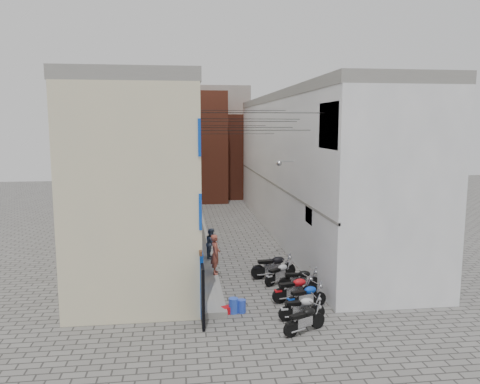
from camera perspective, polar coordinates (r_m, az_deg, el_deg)
name	(u,v)px	position (r m, az deg, el deg)	size (l,w,h in m)	color
ground	(271,316)	(17.95, 3.74, -14.89)	(90.00, 90.00, 0.00)	#5E5C58
plinth	(200,234)	(30.03, -4.88, -5.15)	(0.90, 26.00, 0.25)	gray
building_left	(152,166)	(29.31, -10.72, 3.08)	(5.10, 27.00, 9.00)	beige
building_right	(309,165)	(30.43, 8.41, 3.33)	(5.94, 26.00, 9.00)	silver
building_far_brick_left	(193,147)	(44.27, -5.73, 5.51)	(6.00, 6.00, 10.00)	brown
building_far_brick_right	(243,156)	(46.72, 0.38, 4.46)	(5.00, 6.00, 8.00)	brown
building_far_concrete	(210,139)	(50.33, -3.64, 6.42)	(8.00, 5.00, 11.00)	gray
far_shopfront	(217,191)	(41.93, -2.81, 0.17)	(2.00, 0.30, 2.40)	black
overhead_wires	(243,123)	(24.06, 0.40, 8.40)	(5.80, 13.02, 1.32)	black
motorcycle_a	(305,318)	(16.61, 7.89, -15.01)	(0.56, 1.77, 1.02)	black
motorcycle_b	(302,307)	(17.57, 7.55, -13.70)	(0.55, 1.74, 1.01)	#AFAFB4
motorcycle_c	(306,295)	(18.59, 8.04, -12.38)	(0.57, 1.81, 1.05)	#0B38AD
motorcycle_d	(295,288)	(19.25, 6.68, -11.53)	(0.61, 1.92, 1.11)	red
motorcycle_e	(300,278)	(20.46, 7.28, -10.40)	(0.58, 1.84, 1.07)	black
motorcycle_f	(280,272)	(21.23, 4.86, -9.73)	(0.56, 1.76, 1.02)	#BAB9BE
motorcycle_g	(273,265)	(21.88, 4.10, -8.88)	(0.67, 2.13, 1.23)	black
person_a	(215,254)	(21.62, -3.02, -7.57)	(0.67, 0.44, 1.83)	#964636
person_b	(212,243)	(24.15, -3.48, -6.23)	(0.75, 0.59, 1.55)	#374052
water_jug_near	(233,306)	(18.11, -0.80, -13.68)	(0.37, 0.37, 0.57)	blue
water_jug_far	(242,306)	(18.16, 0.20, -13.74)	(0.32, 0.32, 0.50)	blue
red_crate	(228,310)	(18.15, -1.52, -14.17)	(0.42, 0.31, 0.26)	red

